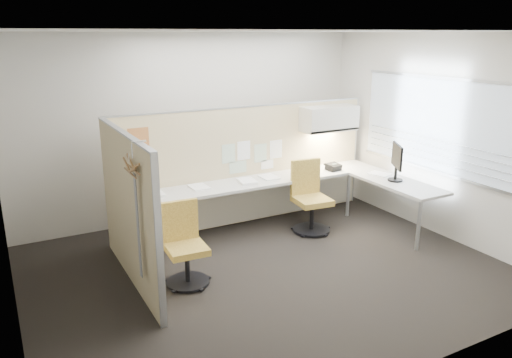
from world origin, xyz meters
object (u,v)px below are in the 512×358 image
desk (284,188)px  chair_left (185,247)px  phone (333,167)px  monitor (397,160)px  chair_right (310,199)px

desk → chair_left: bearing=-153.6°
desk → phone: size_ratio=17.14×
desk → phone: bearing=4.0°
monitor → phone: (-0.43, 0.90, -0.26)m
chair_right → monitor: (1.12, -0.53, 0.56)m
chair_left → chair_right: (2.16, 0.64, 0.04)m
monitor → chair_left: bearing=122.4°
chair_right → chair_left: bearing=-157.4°
desk → chair_left: (-1.90, -0.94, -0.16)m
phone → desk: bearing=175.6°
desk → monitor: size_ratio=7.47×
desk → chair_right: bearing=-50.4°
monitor → phone: monitor is taller
chair_left → desk: bearing=29.6°
monitor → phone: bearing=56.2°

